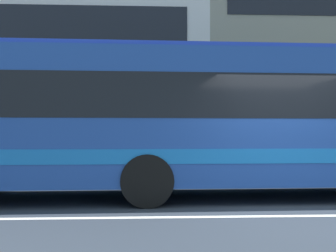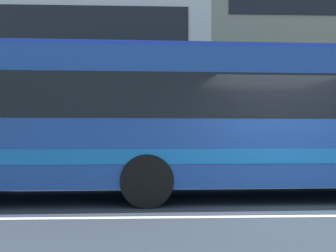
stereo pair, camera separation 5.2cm
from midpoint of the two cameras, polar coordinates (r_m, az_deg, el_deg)
name	(u,v)px [view 1 (the left image)]	position (r m, az deg, el deg)	size (l,w,h in m)	color
ground_plane	(300,216)	(7.12, 18.31, -12.22)	(160.00, 160.00, 0.00)	#2C333D
lane_centre_line	(300,216)	(7.12, 18.31, -12.19)	(60.00, 0.16, 0.01)	silver
hedge_row_far	(296,162)	(12.77, 17.79, -5.02)	(22.39, 1.10, 1.03)	#1D4728
transit_bus	(179,117)	(8.63, 1.36, 1.30)	(11.52, 2.85, 3.17)	#1E4393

